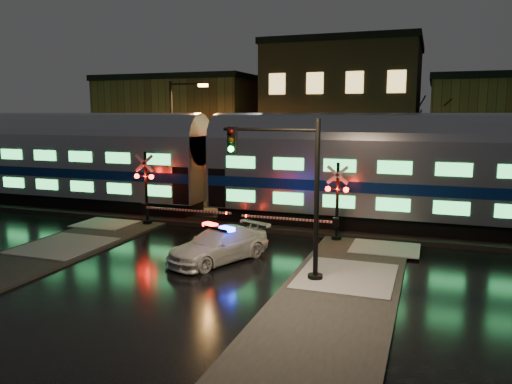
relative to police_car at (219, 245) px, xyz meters
The scene contains 13 objects.
ground 2.73m from the police_car, 113.39° to the left, with size 120.00×120.00×0.00m, color black.
ballast 7.52m from the police_car, 98.04° to the left, with size 90.00×4.20×0.24m, color black.
sidewalk_left 8.38m from the police_car, 154.64° to the right, with size 4.00×20.00×0.12m, color #2D2D2D.
sidewalk_right 6.55m from the police_car, 33.27° to the right, with size 4.00×20.00×0.12m, color #2D2D2D.
building_left 28.43m from the police_car, 119.91° to the left, with size 14.00×10.00×9.00m, color brown.
building_mid 25.45m from the police_car, 87.81° to the left, with size 12.00×11.00×11.50m, color brown.
building_right 28.35m from the police_car, 60.26° to the left, with size 12.00×10.00×8.50m, color brown.
train 8.75m from the police_car, 117.05° to the left, with size 51.00×3.12×5.92m.
police_car is the anchor object (origin of this frame).
crossing_signal_right 6.07m from the police_car, 51.81° to the left, with size 5.42×0.64×3.84m.
crossing_signal_left 7.75m from the police_car, 142.04° to the left, with size 5.77×0.66×4.09m.
traffic_light 4.46m from the police_car, 20.51° to the right, with size 3.85×0.70×5.96m.
streetlight 14.59m from the police_car, 125.40° to the left, with size 2.76×0.29×8.25m.
Camera 1 is at (9.27, -21.00, 6.15)m, focal length 35.00 mm.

